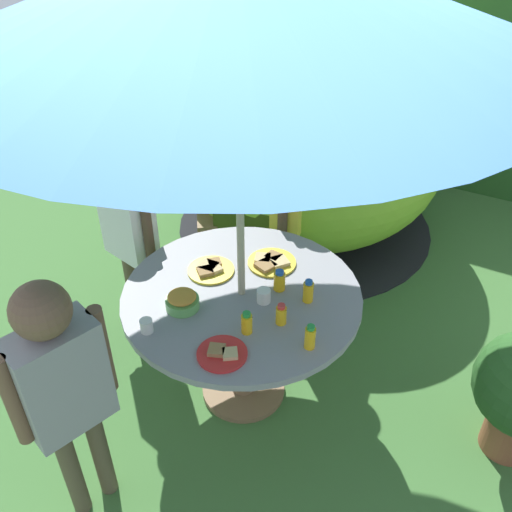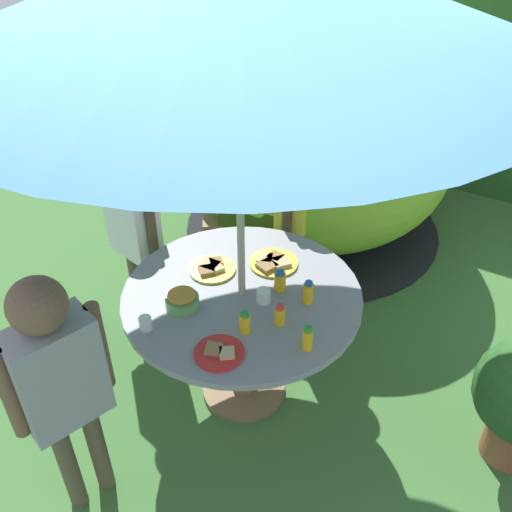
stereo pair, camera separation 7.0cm
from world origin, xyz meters
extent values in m
cube|color=#3D6B33|center=(0.00, 0.00, -0.01)|extent=(10.00, 10.00, 0.02)
cube|color=#285623|center=(0.00, 3.27, 0.82)|extent=(9.00, 0.70, 1.64)
cylinder|color=brown|center=(0.00, 0.00, 0.01)|extent=(0.46, 0.46, 0.03)
cylinder|color=brown|center=(0.00, 0.00, 0.34)|extent=(0.13, 0.13, 0.68)
cylinder|color=gray|center=(0.00, 0.00, 0.70)|extent=(1.18, 1.18, 0.04)
cylinder|color=#B7AD8C|center=(0.00, 0.00, 1.15)|extent=(0.04, 0.04, 2.30)
cylinder|color=brown|center=(-0.73, 0.71, 0.22)|extent=(0.04, 0.04, 0.44)
cylinder|color=brown|center=(-0.39, 0.94, 0.22)|extent=(0.04, 0.04, 0.44)
cylinder|color=brown|center=(-0.97, 1.06, 0.22)|extent=(0.04, 0.04, 0.44)
cylinder|color=brown|center=(-0.63, 1.29, 0.22)|extent=(0.04, 0.04, 0.44)
cube|color=brown|center=(-0.68, 1.00, 0.45)|extent=(0.63, 0.63, 0.04)
cube|color=brown|center=(-0.80, 1.17, 0.71)|extent=(0.39, 0.28, 0.49)
cube|color=brown|center=(-0.85, 0.88, 0.67)|extent=(0.29, 0.40, 0.03)
cube|color=brown|center=(-0.51, 1.11, 0.67)|extent=(0.29, 0.40, 0.03)
ellipsoid|color=#8CC633|center=(-0.43, 1.73, 0.65)|extent=(2.07, 2.04, 1.31)
cylinder|color=black|center=(-0.43, 1.73, 0.01)|extent=(2.11, 2.11, 0.01)
cube|color=#314511|center=(-0.38, 0.78, 0.36)|extent=(0.55, 0.06, 0.59)
cylinder|color=brown|center=(1.35, 0.33, 0.12)|extent=(0.25, 0.25, 0.25)
cylinder|color=#3F3F47|center=(-0.18, 0.95, 0.28)|extent=(0.08, 0.08, 0.55)
cylinder|color=#3F3F47|center=(-0.15, 0.82, 0.28)|extent=(0.08, 0.08, 0.55)
cube|color=yellow|center=(-0.16, 0.89, 0.79)|extent=(0.23, 0.35, 0.47)
cylinder|color=#4C3828|center=(-0.20, 1.06, 0.81)|extent=(0.06, 0.06, 0.42)
cylinder|color=#4C3828|center=(-0.13, 0.71, 0.81)|extent=(0.06, 0.06, 0.42)
sphere|color=#4C3828|center=(-0.16, 0.89, 1.13)|extent=(0.21, 0.21, 0.21)
cylinder|color=brown|center=(-0.92, 0.20, 0.27)|extent=(0.07, 0.07, 0.54)
cylinder|color=brown|center=(-0.79, 0.17, 0.27)|extent=(0.07, 0.07, 0.54)
cube|color=white|center=(-0.85, 0.18, 0.77)|extent=(0.34, 0.23, 0.46)
cylinder|color=#4C3828|center=(-1.02, 0.22, 0.79)|extent=(0.06, 0.06, 0.41)
cylinder|color=#4C3828|center=(-0.68, 0.15, 0.79)|extent=(0.06, 0.06, 0.41)
sphere|color=#4C3828|center=(-0.85, 0.18, 1.10)|extent=(0.20, 0.20, 0.20)
cylinder|color=brown|center=(-0.31, -0.96, 0.29)|extent=(0.08, 0.08, 0.58)
cylinder|color=brown|center=(-0.27, -0.83, 0.29)|extent=(0.08, 0.08, 0.58)
cube|color=#99999E|center=(-0.29, -0.89, 0.82)|extent=(0.28, 0.37, 0.49)
cylinder|color=brown|center=(-0.35, -1.07, 0.85)|extent=(0.06, 0.06, 0.44)
cylinder|color=brown|center=(-0.23, -0.72, 0.85)|extent=(0.06, 0.06, 0.44)
sphere|color=brown|center=(-0.29, -0.89, 1.18)|extent=(0.22, 0.22, 0.22)
cylinder|color=#66B259|center=(-0.19, -0.23, 0.74)|extent=(0.16, 0.16, 0.05)
ellipsoid|color=gold|center=(-0.19, -0.23, 0.78)|extent=(0.14, 0.14, 0.04)
cylinder|color=yellow|center=(-0.23, 0.07, 0.72)|extent=(0.24, 0.24, 0.01)
cube|color=tan|center=(-0.20, 0.08, 0.74)|extent=(0.09, 0.09, 0.02)
cube|color=#9E7547|center=(-0.23, 0.12, 0.74)|extent=(0.09, 0.09, 0.02)
cube|color=tan|center=(-0.24, 0.08, 0.74)|extent=(0.09, 0.09, 0.02)
cube|color=#9E7547|center=(-0.23, 0.03, 0.74)|extent=(0.11, 0.11, 0.02)
cylinder|color=yellow|center=(0.02, 0.28, 0.72)|extent=(0.25, 0.25, 0.01)
cube|color=tan|center=(0.06, 0.29, 0.74)|extent=(0.12, 0.12, 0.02)
cube|color=#9E7547|center=(0.01, 0.31, 0.74)|extent=(0.08, 0.08, 0.02)
cube|color=tan|center=(-0.03, 0.27, 0.74)|extent=(0.10, 0.10, 0.02)
cube|color=#9E7547|center=(0.01, 0.23, 0.74)|extent=(0.12, 0.12, 0.02)
cylinder|color=red|center=(0.13, -0.40, 0.72)|extent=(0.22, 0.22, 0.01)
cube|color=tan|center=(0.17, -0.40, 0.74)|extent=(0.09, 0.09, 0.02)
cube|color=#9E7547|center=(0.11, -0.41, 0.74)|extent=(0.09, 0.09, 0.02)
cylinder|color=yellow|center=(0.27, -0.10, 0.76)|extent=(0.05, 0.05, 0.09)
cylinder|color=red|center=(0.27, -0.10, 0.82)|extent=(0.04, 0.04, 0.02)
cylinder|color=yellow|center=(0.31, 0.10, 0.77)|extent=(0.05, 0.05, 0.10)
cylinder|color=blue|center=(0.31, 0.10, 0.83)|extent=(0.04, 0.04, 0.02)
cylinder|color=yellow|center=(0.15, 0.11, 0.77)|extent=(0.06, 0.06, 0.09)
cylinder|color=blue|center=(0.15, 0.11, 0.82)|extent=(0.04, 0.04, 0.02)
cylinder|color=yellow|center=(0.44, -0.18, 0.77)|extent=(0.05, 0.05, 0.11)
cylinder|color=green|center=(0.44, -0.18, 0.83)|extent=(0.03, 0.03, 0.02)
cylinder|color=yellow|center=(0.16, -0.23, 0.77)|extent=(0.05, 0.05, 0.10)
cylinder|color=green|center=(0.16, -0.23, 0.82)|extent=(0.04, 0.04, 0.02)
cylinder|color=white|center=(0.13, -0.01, 0.75)|extent=(0.07, 0.07, 0.07)
cylinder|color=white|center=(-0.24, -0.44, 0.75)|extent=(0.06, 0.06, 0.07)
camera|label=1|loc=(1.08, -1.82, 2.49)|focal=39.38mm
camera|label=2|loc=(1.14, -1.78, 2.49)|focal=39.38mm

